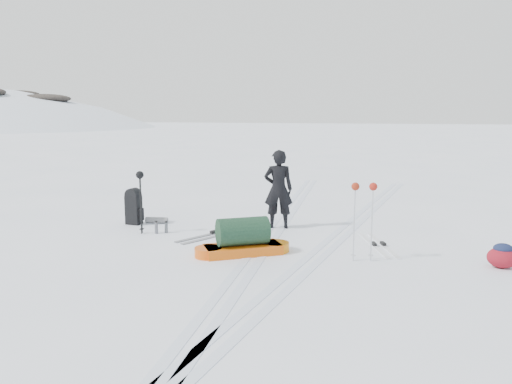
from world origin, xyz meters
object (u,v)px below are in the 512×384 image
at_px(skier, 278,189).
at_px(pulk_sled, 243,240).
at_px(ski_poles_black, 140,183).
at_px(expedition_rucksack, 137,208).

distance_m(skier, pulk_sled, 2.19).
relative_size(skier, ski_poles_black, 1.30).
bearing_deg(ski_poles_black, expedition_rucksack, 142.51).
relative_size(expedition_rucksack, ski_poles_black, 0.67).
bearing_deg(pulk_sled, expedition_rucksack, 118.82).
xyz_separation_m(skier, expedition_rucksack, (-3.07, -0.50, -0.46)).
bearing_deg(pulk_sled, ski_poles_black, 127.94).
distance_m(skier, expedition_rucksack, 3.14).
height_order(skier, expedition_rucksack, skier).
distance_m(pulk_sled, expedition_rucksack, 3.35).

